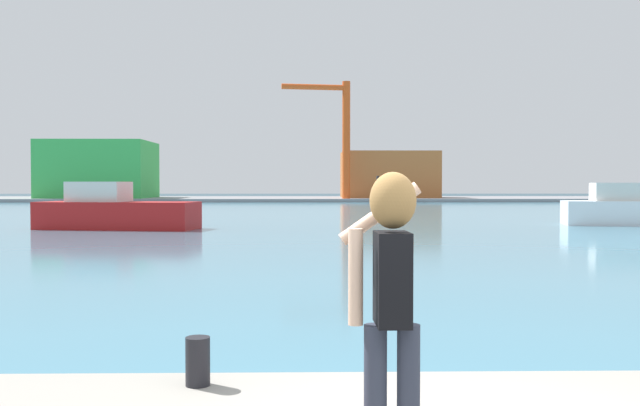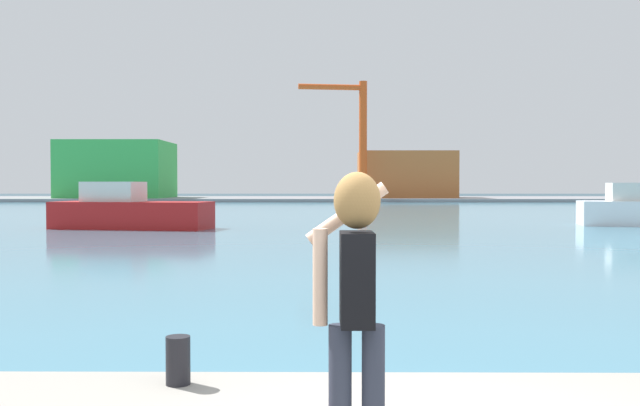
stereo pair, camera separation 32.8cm
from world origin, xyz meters
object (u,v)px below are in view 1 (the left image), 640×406
(person_photographer, at_px, (390,284))
(port_crane, at_px, (339,129))
(harbor_bollard, at_px, (198,361))
(warehouse_left, at_px, (99,170))
(boat_moored, at_px, (115,212))
(warehouse_right, at_px, (389,175))
(boat_moored_2, at_px, (632,210))

(person_photographer, distance_m, port_crane, 84.46)
(person_photographer, bearing_deg, harbor_bollard, 40.91)
(warehouse_left, distance_m, port_crane, 32.99)
(warehouse_left, bearing_deg, boat_moored, -72.94)
(person_photographer, distance_m, warehouse_right, 91.53)
(boat_moored_2, bearing_deg, port_crane, 114.59)
(person_photographer, relative_size, port_crane, 0.12)
(person_photographer, distance_m, harbor_bollard, 2.29)
(boat_moored_2, bearing_deg, warehouse_left, 138.24)
(harbor_bollard, bearing_deg, port_crane, 86.49)
(boat_moored_2, bearing_deg, person_photographer, -107.75)
(warehouse_left, bearing_deg, person_photographer, -72.60)
(harbor_bollard, height_order, warehouse_right, warehouse_right)
(boat_moored_2, xyz_separation_m, warehouse_left, (-45.63, 56.72, 3.33))
(warehouse_right, bearing_deg, person_photographer, -96.73)
(boat_moored_2, relative_size, warehouse_right, 0.61)
(person_photographer, relative_size, boat_moored_2, 0.22)
(person_photographer, bearing_deg, warehouse_right, -7.35)
(person_photographer, height_order, boat_moored_2, person_photographer)
(person_photographer, relative_size, harbor_bollard, 4.33)
(person_photographer, relative_size, warehouse_right, 0.14)
(person_photographer, relative_size, boat_moored, 0.21)
(harbor_bollard, xyz_separation_m, boat_moored, (-8.69, 29.43, 0.09))
(warehouse_right, height_order, port_crane, port_crane)
(boat_moored_2, xyz_separation_m, warehouse_right, (-6.58, 57.18, 2.65))
(harbor_bollard, relative_size, boat_moored, 0.05)
(boat_moored, bearing_deg, boat_moored_2, 15.19)
(harbor_bollard, distance_m, port_crane, 83.04)
(boat_moored, xyz_separation_m, warehouse_left, (-18.23, 59.40, 3.31))
(harbor_bollard, xyz_separation_m, warehouse_right, (12.12, 89.29, 2.72))
(warehouse_left, bearing_deg, harbor_bollard, -73.14)
(harbor_bollard, relative_size, port_crane, 0.03)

